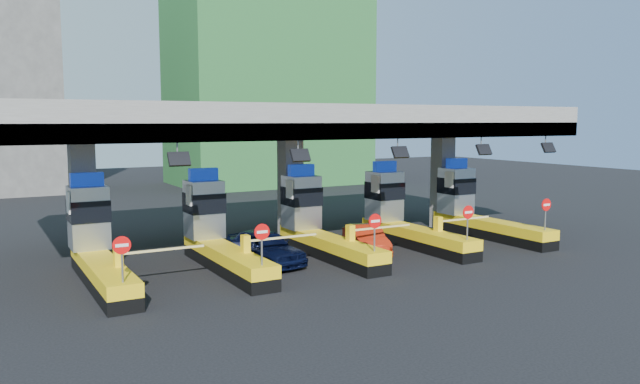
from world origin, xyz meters
TOP-DOWN VIEW (x-y plane):
  - ground at (0.00, 0.00)m, footprint 120.00×120.00m
  - toll_canopy at (0.00, 2.87)m, footprint 28.00×12.09m
  - toll_lane_far_left at (-10.00, 0.28)m, footprint 4.43×8.00m
  - toll_lane_left at (-5.00, 0.28)m, footprint 4.43×8.00m
  - toll_lane_center at (0.00, 0.28)m, footprint 4.43×8.00m
  - toll_lane_right at (5.00, 0.28)m, footprint 4.43×8.00m
  - toll_lane_far_right at (10.00, 0.28)m, footprint 4.43×8.00m
  - bg_building_scaffold at (12.00, 32.00)m, footprint 18.00×12.00m
  - van at (-3.07, -0.59)m, footprint 2.53×4.74m
  - red_car at (2.10, -0.84)m, footprint 2.56×4.27m

SIDE VIEW (x-z plane):
  - ground at x=0.00m, z-range 0.00..0.00m
  - red_car at x=2.10m, z-range 0.00..1.33m
  - van at x=-3.07m, z-range 0.00..1.53m
  - toll_lane_far_left at x=-10.00m, z-range -0.68..3.47m
  - toll_lane_left at x=-5.00m, z-range -0.68..3.47m
  - toll_lane_center at x=0.00m, z-range -0.68..3.47m
  - toll_lane_right at x=5.00m, z-range -0.68..3.47m
  - toll_lane_far_right at x=10.00m, z-range -0.68..3.47m
  - toll_canopy at x=0.00m, z-range 2.63..9.63m
  - bg_building_scaffold at x=12.00m, z-range 0.00..28.00m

